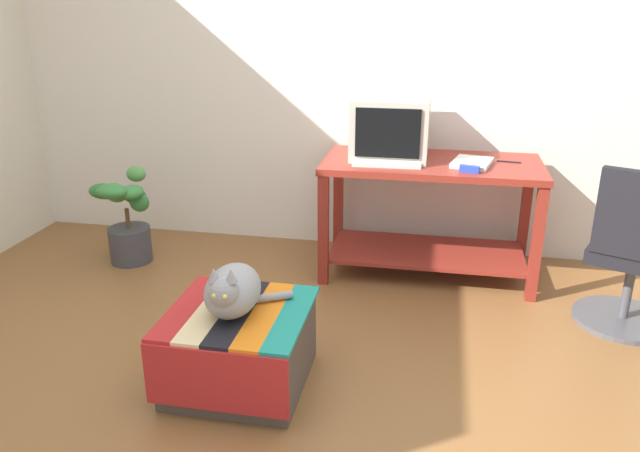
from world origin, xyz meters
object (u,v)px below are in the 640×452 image
keyboard (387,163)px  potted_plant (127,222)px  desk (430,198)px  stapler (470,169)px  ottoman_with_blanket (239,347)px  office_chair (632,260)px  cat (232,290)px  book (472,163)px  tv_monitor (391,128)px

keyboard → potted_plant: keyboard is taller
desk → potted_plant: desk is taller
keyboard → stapler: stapler is taller
ottoman_with_blanket → keyboard: bearing=67.2°
desk → office_chair: office_chair is taller
cat → book: bearing=49.5°
ottoman_with_blanket → potted_plant: (-1.16, 1.19, 0.10)m
office_chair → stapler: (-0.85, 0.29, 0.37)m
book → office_chair: office_chair is taller
keyboard → book: bearing=9.3°
cat → stapler: size_ratio=3.60×
potted_plant → stapler: 2.21m
tv_monitor → potted_plant: (-1.68, -0.27, -0.63)m
keyboard → stapler: 0.48m
potted_plant → office_chair: (3.00, -0.30, 0.11)m
ottoman_with_blanket → cat: size_ratio=1.59×
desk → book: 0.34m
desk → tv_monitor: 0.49m
stapler → cat: bearing=153.2°
cat → potted_plant: same height
cat → potted_plant: bearing=129.7°
cat → potted_plant: size_ratio=0.62×
tv_monitor → cat: 1.63m
tv_monitor → potted_plant: bearing=-171.3°
tv_monitor → cat: bearing=-110.2°
desk → potted_plant: bearing=-174.3°
book → stapler: (-0.02, -0.17, 0.01)m
desk → cat: desk is taller
potted_plant → keyboard: bearing=2.1°
tv_monitor → ottoman_with_blanket: 1.71m
desk → potted_plant: (-1.94, -0.21, -0.22)m
stapler → office_chair: bearing=-95.7°
ottoman_with_blanket → stapler: bearing=49.8°
office_chair → ottoman_with_blanket: bearing=49.0°
ottoman_with_blanket → potted_plant: size_ratio=0.99×
office_chair → book: bearing=-5.8°
keyboard → book: book is taller
desk → office_chair: bearing=-25.8°
tv_monitor → ottoman_with_blanket: bearing=-110.1°
stapler → keyboard: bearing=94.8°
tv_monitor → potted_plant: size_ratio=0.72×
stapler → desk: bearing=58.0°
office_chair → keyboard: bearing=8.0°
ottoman_with_blanket → stapler: (1.00, 1.18, 0.57)m
tv_monitor → keyboard: bearing=-89.7°
keyboard → ottoman_with_blanket: keyboard is taller
tv_monitor → office_chair: 1.53m
cat → potted_plant: (-1.15, 1.21, -0.20)m
ottoman_with_blanket → office_chair: size_ratio=0.71×
keyboard → cat: size_ratio=1.01×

